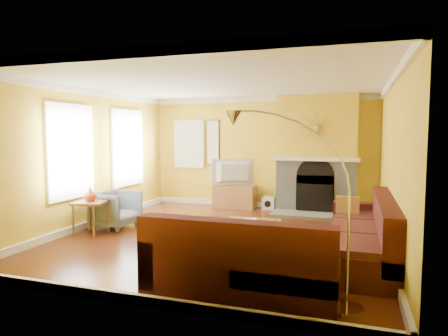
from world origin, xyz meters
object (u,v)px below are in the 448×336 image
(sectional_sofa, at_px, (289,229))
(side_table, at_px, (91,218))
(armchair, at_px, (116,209))
(arc_lamp, at_px, (293,210))
(coffee_table, at_px, (251,233))
(media_console, at_px, (235,197))

(sectional_sofa, distance_m, side_table, 3.68)
(armchair, xyz_separation_m, arc_lamp, (3.81, -2.50, 0.68))
(coffee_table, relative_size, armchair, 1.17)
(sectional_sofa, distance_m, coffee_table, 0.97)
(sectional_sofa, relative_size, side_table, 5.95)
(side_table, bearing_deg, arc_lamp, -25.80)
(sectional_sofa, xyz_separation_m, media_console, (-1.90, 3.62, -0.17))
(armchair, relative_size, arc_lamp, 0.38)
(coffee_table, relative_size, side_table, 1.52)
(sectional_sofa, bearing_deg, armchair, 164.77)
(media_console, bearing_deg, arc_lamp, -67.07)
(coffee_table, bearing_deg, sectional_sofa, -40.87)
(armchair, bearing_deg, side_table, 173.37)
(coffee_table, bearing_deg, media_console, 111.61)
(side_table, bearing_deg, media_console, 61.53)
(media_console, bearing_deg, coffee_table, -68.39)
(sectional_sofa, height_order, armchair, sectional_sofa)
(coffee_table, bearing_deg, armchair, 172.97)
(armchair, distance_m, arc_lamp, 4.61)
(sectional_sofa, bearing_deg, arc_lamp, -79.65)
(sectional_sofa, distance_m, armchair, 3.66)
(sectional_sofa, xyz_separation_m, armchair, (-3.53, 0.96, -0.10))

